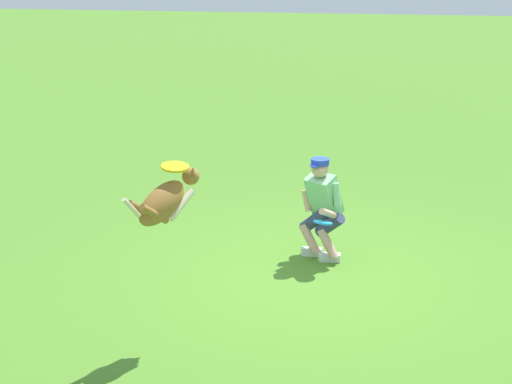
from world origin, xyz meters
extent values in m
plane|color=#4B8127|center=(0.00, 0.00, 0.00)|extent=(60.00, 60.00, 0.00)
cube|color=silver|center=(0.04, -0.66, 0.05)|extent=(0.26, 0.10, 0.10)
cylinder|color=tan|center=(0.07, -0.62, 0.24)|extent=(0.32, 0.26, 0.37)
cylinder|color=#31385A|center=(0.02, -0.66, 0.47)|extent=(0.42, 0.34, 0.37)
cube|color=silver|center=(-0.19, -0.51, 0.05)|extent=(0.26, 0.10, 0.10)
cylinder|color=tan|center=(-0.17, -0.47, 0.24)|extent=(0.32, 0.26, 0.37)
cylinder|color=#31385A|center=(-0.18, -0.53, 0.47)|extent=(0.42, 0.34, 0.37)
cube|color=#82C68D|center=(-0.10, -0.62, 0.81)|extent=(0.51, 0.53, 0.58)
cylinder|color=#82C68D|center=(0.08, -0.71, 0.87)|extent=(0.16, 0.15, 0.29)
cylinder|color=#82C68D|center=(-0.25, -0.49, 0.87)|extent=(0.16, 0.15, 0.29)
cylinder|color=tan|center=(-0.16, -0.32, 0.69)|extent=(0.22, 0.28, 0.19)
cylinder|color=tan|center=(0.12, -0.69, 0.71)|extent=(0.16, 0.15, 0.27)
sphere|color=tan|center=(-0.04, -0.54, 1.17)|extent=(0.21, 0.21, 0.21)
cylinder|color=#233FB8|center=(-0.04, -0.54, 1.26)|extent=(0.22, 0.22, 0.07)
cylinder|color=#233FB8|center=(0.01, -0.45, 1.23)|extent=(0.12, 0.12, 0.02)
ellipsoid|color=olive|center=(1.28, 1.88, 1.48)|extent=(0.58, 0.69, 0.51)
ellipsoid|color=beige|center=(1.19, 1.75, 1.45)|extent=(0.14, 0.20, 0.17)
sphere|color=olive|center=(1.07, 1.55, 1.65)|extent=(0.17, 0.17, 0.17)
cone|color=olive|center=(1.02, 1.48, 1.63)|extent=(0.12, 0.12, 0.09)
cone|color=olive|center=(1.03, 1.60, 1.73)|extent=(0.06, 0.06, 0.07)
cone|color=olive|center=(1.13, 1.54, 1.73)|extent=(0.06, 0.06, 0.07)
cylinder|color=beige|center=(1.11, 1.78, 1.44)|extent=(0.24, 0.32, 0.26)
cylinder|color=beige|center=(1.26, 1.69, 1.44)|extent=(0.24, 0.32, 0.26)
cylinder|color=olive|center=(1.30, 2.07, 1.44)|extent=(0.24, 0.32, 0.26)
cylinder|color=olive|center=(1.44, 1.98, 1.44)|extent=(0.24, 0.32, 0.26)
cylinder|color=beige|center=(1.48, 2.19, 1.53)|extent=(0.15, 0.19, 0.23)
cylinder|color=yellow|center=(1.18, 1.71, 1.79)|extent=(0.33, 0.33, 0.06)
cylinder|color=#2495DC|center=(-0.11, -0.20, 0.61)|extent=(0.27, 0.26, 0.09)
camera|label=1|loc=(-0.63, 9.12, 3.98)|focal=59.08mm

